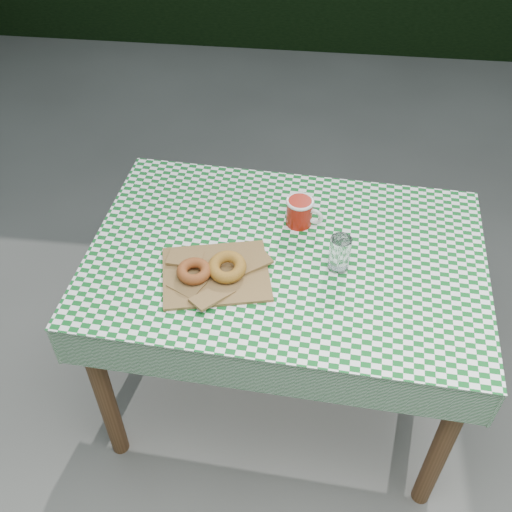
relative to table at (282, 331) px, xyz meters
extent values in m
plane|color=#4F4F4A|center=(-0.01, 0.13, -0.38)|extent=(60.00, 60.00, 0.00)
cube|color=brown|center=(0.00, 0.00, 0.00)|extent=(1.24, 0.87, 0.75)
cube|color=#0D561D|center=(0.00, 0.00, 0.38)|extent=(1.26, 0.89, 0.01)
cube|color=olive|center=(-0.20, -0.12, 0.39)|extent=(0.36, 0.32, 0.02)
torus|color=brown|center=(-0.26, -0.14, 0.41)|extent=(0.12, 0.12, 0.03)
torus|color=#A56E22|center=(-0.17, -0.11, 0.42)|extent=(0.13, 0.13, 0.04)
cylinder|color=white|center=(0.16, -0.04, 0.44)|extent=(0.08, 0.08, 0.11)
camera|label=1|loc=(0.06, -1.32, 1.67)|focal=41.93mm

